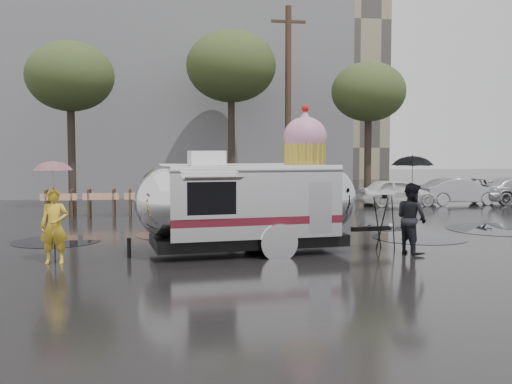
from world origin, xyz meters
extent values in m
plane|color=black|center=(0.00, 0.00, 0.00)|extent=(120.00, 120.00, 0.00)
cylinder|color=black|center=(0.01, 5.80, 0.01)|extent=(1.55, 1.55, 0.01)
cylinder|color=black|center=(3.60, 4.91, 0.01)|extent=(1.62, 1.62, 0.01)
cylinder|color=black|center=(-2.62, 4.42, 0.01)|extent=(3.04, 3.04, 0.01)
cylinder|color=black|center=(3.75, 2.61, 0.01)|extent=(2.61, 2.61, 0.01)
cylinder|color=black|center=(-6.21, 3.62, 0.01)|extent=(2.34, 2.34, 0.01)
cylinder|color=black|center=(6.98, 3.89, 0.01)|extent=(3.24, 3.24, 0.01)
cube|color=slate|center=(-4.00, 24.00, 6.50)|extent=(22.00, 12.00, 13.00)
cylinder|color=#473323|center=(2.50, 14.00, 4.50)|extent=(0.28, 0.28, 9.00)
cube|color=#473323|center=(2.50, 14.00, 8.30)|extent=(1.60, 0.12, 0.12)
cylinder|color=#382D26|center=(-7.00, 13.00, 2.93)|extent=(0.32, 0.32, 5.85)
ellipsoid|color=#31411E|center=(-7.00, 13.00, 5.52)|extent=(3.64, 3.64, 2.86)
cylinder|color=#382D26|center=(0.00, 15.00, 3.38)|extent=(0.32, 0.32, 6.75)
ellipsoid|color=#31411E|center=(0.00, 15.00, 6.38)|extent=(4.20, 4.20, 3.30)
cylinder|color=#382D26|center=(6.00, 13.00, 2.70)|extent=(0.32, 0.32, 5.40)
ellipsoid|color=#31411E|center=(6.00, 13.00, 5.10)|extent=(3.36, 3.36, 2.64)
cube|color=#473323|center=(-7.50, 10.00, 0.50)|extent=(0.08, 0.80, 1.00)
cube|color=#473323|center=(-6.60, 10.00, 0.50)|extent=(0.08, 0.80, 1.00)
cube|color=#E5590C|center=(-7.05, 9.62, 0.75)|extent=(1.30, 0.04, 0.25)
cube|color=#473323|center=(-6.00, 10.00, 0.50)|extent=(0.08, 0.80, 1.00)
cube|color=#473323|center=(-5.10, 10.00, 0.50)|extent=(0.08, 0.80, 1.00)
cube|color=#E5590C|center=(-5.55, 9.62, 0.75)|extent=(1.30, 0.04, 0.25)
cube|color=#473323|center=(-4.50, 10.00, 0.50)|extent=(0.08, 0.80, 1.00)
cube|color=#473323|center=(-3.60, 10.00, 0.50)|extent=(0.08, 0.80, 1.00)
cube|color=#E5590C|center=(-4.05, 9.62, 0.75)|extent=(1.30, 0.04, 0.25)
imported|color=silver|center=(7.00, 12.00, 0.70)|extent=(4.00, 1.80, 1.40)
imported|color=#B2B2B7|center=(10.00, 12.00, 0.70)|extent=(4.00, 1.80, 1.40)
cube|color=silver|center=(-1.36, 1.10, 1.27)|extent=(4.20, 2.50, 1.63)
ellipsoid|color=silver|center=(0.62, 1.32, 1.27)|extent=(1.58, 2.22, 1.63)
ellipsoid|color=silver|center=(-3.35, 0.89, 1.27)|extent=(1.58, 2.22, 1.63)
cube|color=black|center=(-1.36, 1.10, 0.32)|extent=(4.71, 2.29, 0.27)
cylinder|color=black|center=(-0.81, 0.22, 0.32)|extent=(0.65, 0.27, 0.64)
cylinder|color=black|center=(-1.01, 2.08, 0.32)|extent=(0.65, 0.27, 0.64)
cylinder|color=silver|center=(-0.80, 0.10, 0.36)|extent=(0.88, 0.18, 0.87)
cube|color=black|center=(1.89, 1.45, 0.45)|extent=(1.10, 0.22, 0.11)
sphere|color=silver|center=(2.43, 1.51, 0.50)|extent=(0.16, 0.16, 0.15)
cylinder|color=black|center=(-4.16, 0.80, 0.23)|extent=(0.10, 0.10, 0.45)
cube|color=#58121D|center=(-1.25, 0.07, 0.86)|extent=(3.98, 0.46, 0.18)
cube|color=#58121D|center=(-1.47, 2.14, 0.86)|extent=(3.98, 0.46, 0.18)
cube|color=black|center=(-2.34, -0.06, 1.41)|extent=(1.09, 0.15, 0.73)
cube|color=#B2ACA6|center=(-2.31, -0.28, 1.86)|extent=(1.31, 0.58, 0.13)
cube|color=silver|center=(0.19, 0.21, 1.14)|extent=(0.55, 0.09, 1.18)
cube|color=white|center=(-2.36, 1.00, 2.27)|extent=(0.88, 0.67, 0.35)
cylinder|color=gold|center=(0.08, 1.26, 2.36)|extent=(1.04, 1.04, 0.54)
ellipsoid|color=pink|center=(0.08, 1.26, 2.80)|extent=(1.16, 1.16, 0.94)
cone|color=pink|center=(0.08, 1.26, 3.27)|extent=(0.50, 0.50, 0.36)
sphere|color=red|center=(0.08, 1.26, 3.47)|extent=(0.20, 0.20, 0.18)
imported|color=gold|center=(-5.72, 0.38, 0.81)|extent=(0.61, 0.43, 1.63)
imported|color=#D0869A|center=(-5.72, 0.38, 1.90)|extent=(1.04, 1.04, 0.71)
cylinder|color=black|center=(-5.72, 0.38, 0.83)|extent=(0.02, 0.02, 1.65)
imported|color=black|center=(2.42, 0.22, 0.84)|extent=(0.66, 0.90, 1.69)
imported|color=black|center=(2.42, 0.22, 1.96)|extent=(1.19, 1.19, 0.81)
cylinder|color=black|center=(2.42, 0.22, 0.83)|extent=(0.02, 0.02, 1.65)
cylinder|color=black|center=(2.29, 1.02, 0.64)|extent=(0.05, 0.30, 1.31)
cylinder|color=black|center=(1.97, 1.24, 0.64)|extent=(0.28, 0.15, 1.31)
cylinder|color=black|center=(1.94, 0.84, 0.64)|extent=(0.26, 0.19, 1.31)
cube|color=black|center=(2.06, 1.03, 1.31)|extent=(0.12, 0.10, 0.09)
camera|label=1|loc=(-3.54, -13.04, 2.46)|focal=42.00mm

